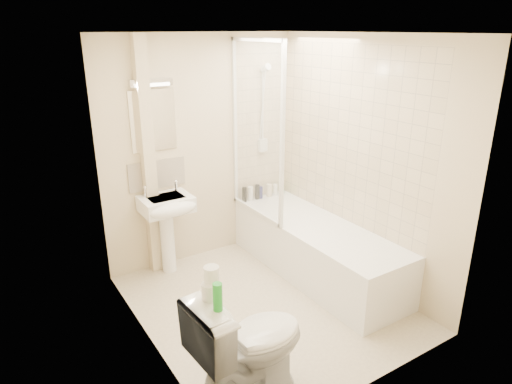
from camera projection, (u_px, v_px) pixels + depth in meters
floor at (267, 303)px, 4.28m from camera, size 2.50×2.50×0.00m
wall_back at (202, 151)px, 4.86m from camera, size 2.20×0.02×2.40m
wall_left at (142, 209)px, 3.31m from camera, size 0.02×2.50×2.40m
wall_right at (361, 163)px, 4.43m from camera, size 0.02×2.50×2.40m
ceiling at (269, 33)px, 3.46m from camera, size 2.20×2.50×0.02m
tile_back at (261, 123)px, 5.15m from camera, size 0.70×0.01×1.75m
tile_right at (348, 136)px, 4.50m from camera, size 0.01×2.10×1.75m
pipe_boxing at (148, 161)px, 4.49m from camera, size 0.12×0.12×2.40m
splashback at (157, 174)px, 4.64m from camera, size 0.60×0.02×0.30m
mirror at (153, 121)px, 4.45m from camera, size 0.46×0.01×0.60m
strip_light at (151, 82)px, 4.31m from camera, size 0.42×0.07×0.07m
bathtub at (316, 248)px, 4.72m from camera, size 0.70×2.10×0.55m
shower_screen at (256, 131)px, 4.62m from camera, size 0.04×0.92×1.80m
shower_fixture at (264, 113)px, 5.07m from camera, size 0.10×0.16×0.99m
pedestal_sink at (168, 214)px, 4.58m from camera, size 0.50×0.47×0.96m
bottle_black_a at (244, 195)px, 5.21m from camera, size 0.05×0.05×0.17m
bottle_white_a at (250, 194)px, 5.26m from camera, size 0.06×0.06×0.17m
bottle_black_b at (257, 192)px, 5.30m from camera, size 0.05×0.05×0.17m
bottle_blue at (261, 192)px, 5.33m from camera, size 0.05×0.05×0.14m
bottle_cream at (269, 190)px, 5.39m from camera, size 0.07×0.07×0.15m
bottle_white_b at (275, 189)px, 5.44m from camera, size 0.05×0.05×0.13m
bottle_green at (281, 189)px, 5.49m from camera, size 0.06×0.06×0.10m
toilet at (249, 344)px, 3.10m from camera, size 0.57×0.88×0.83m
toilet_roll_lower at (210, 291)px, 2.85m from camera, size 0.10×0.10×0.11m
toilet_roll_upper at (211, 274)px, 2.85m from camera, size 0.10×0.10×0.10m
green_bottle at (218, 297)px, 2.72m from camera, size 0.06×0.06×0.18m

